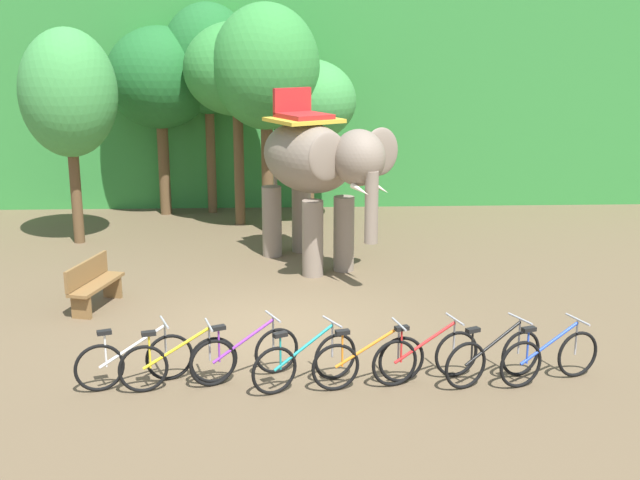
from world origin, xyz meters
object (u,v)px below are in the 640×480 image
(bike_white, at_px, (135,361))
(bike_black, at_px, (493,357))
(tree_far_left, at_px, (208,60))
(bike_teal, at_px, (305,362))
(wooden_bench, at_px, (93,283))
(tree_center, at_px, (237,70))
(tree_left, at_px, (266,68))
(bike_yellow, at_px, (178,362))
(elephant, at_px, (315,166))
(tree_far_right, at_px, (308,102))
(bike_orange, at_px, (369,361))
(tree_center_left, at_px, (160,79))
(bike_purple, at_px, (245,355))
(bike_red, at_px, (426,356))
(bike_blue, at_px, (549,357))
(tree_center_right, at_px, (68,94))

(bike_white, distance_m, bike_black, 5.18)
(tree_far_left, relative_size, bike_teal, 3.73)
(bike_white, bearing_deg, wooden_bench, 111.58)
(tree_center, height_order, tree_left, tree_left)
(bike_yellow, bearing_deg, bike_teal, -1.34)
(bike_black, bearing_deg, elephant, 111.31)
(tree_far_right, relative_size, bike_teal, 2.80)
(bike_yellow, relative_size, bike_teal, 1.08)
(bike_orange, bearing_deg, tree_center_left, 111.42)
(tree_center, distance_m, bike_purple, 10.55)
(tree_center_left, xyz_separation_m, bike_white, (1.17, -11.36, -3.34))
(tree_far_right, xyz_separation_m, bike_orange, (0.58, -10.21, -2.82))
(bike_yellow, bearing_deg, bike_purple, 14.42)
(tree_far_left, distance_m, bike_red, 12.85)
(bike_purple, xyz_separation_m, bike_orange, (1.78, -0.32, 0.00))
(bike_blue, xyz_separation_m, wooden_bench, (-7.37, 3.60, 0.09))
(bike_blue, bearing_deg, tree_center, 116.28)
(tree_center_left, distance_m, bike_white, 11.90)
(tree_left, bearing_deg, tree_far_left, 125.68)
(tree_far_left, bearing_deg, bike_red, -70.52)
(bike_white, relative_size, wooden_bench, 1.04)
(tree_far_right, height_order, wooden_bench, tree_far_right)
(tree_center_left, bearing_deg, bike_purple, -76.25)
(elephant, bearing_deg, bike_teal, -93.31)
(bike_white, distance_m, wooden_bench, 3.73)
(bike_teal, relative_size, bike_black, 0.97)
(bike_yellow, xyz_separation_m, bike_black, (4.54, -0.00, 0.00))
(tree_center_left, xyz_separation_m, bike_teal, (3.62, -11.50, -3.34))
(tree_left, xyz_separation_m, bike_purple, (-0.15, -9.14, -3.70))
(tree_left, relative_size, bike_blue, 3.47)
(tree_far_left, distance_m, tree_center, 1.74)
(bike_teal, relative_size, bike_blue, 0.94)
(tree_center_left, distance_m, bike_orange, 12.83)
(tree_center_right, distance_m, bike_orange, 10.94)
(tree_far_left, height_order, bike_blue, tree_far_left)
(bike_yellow, xyz_separation_m, bike_blue, (5.36, -0.03, 0.00))
(tree_far_left, xyz_separation_m, tree_far_right, (2.66, -1.50, -1.01))
(bike_teal, xyz_separation_m, wooden_bench, (-3.82, 3.61, 0.09))
(bike_purple, bearing_deg, bike_orange, -10.05)
(wooden_bench, bearing_deg, bike_black, -28.56)
(tree_center_left, relative_size, bike_white, 3.15)
(tree_far_right, bearing_deg, tree_center_right, -162.66)
(bike_white, bearing_deg, bike_purple, 5.26)
(bike_teal, distance_m, bike_red, 1.76)
(tree_far_left, xyz_separation_m, elephant, (2.69, -5.54, -2.01))
(tree_far_right, xyz_separation_m, bike_red, (1.43, -10.06, -2.82))
(bike_purple, distance_m, wooden_bench, 4.44)
(bike_purple, relative_size, bike_red, 0.96)
(tree_left, relative_size, bike_white, 3.48)
(tree_center_right, bearing_deg, bike_white, -71.21)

